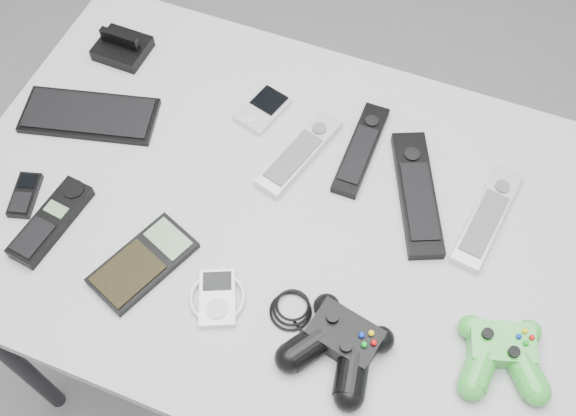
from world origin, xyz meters
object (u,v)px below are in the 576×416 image
at_px(pda, 263,109).
at_px(mp3_player, 217,298).
at_px(cordless_handset, 51,221).
at_px(desk, 296,235).
at_px(controller_black, 339,344).
at_px(controller_green, 502,353).
at_px(remote_silver_a, 300,153).
at_px(pda_keyboard, 89,115).
at_px(remote_silver_b, 487,217).
at_px(remote_black_a, 361,149).
at_px(mobile_phone, 25,195).
at_px(calculator, 143,263).
at_px(remote_black_b, 417,193).

relative_size(pda, mp3_player, 1.07).
distance_m(cordless_handset, mp3_player, 0.31).
bearing_deg(mp3_player, desk, 47.95).
height_order(controller_black, controller_green, controller_black).
height_order(remote_silver_a, cordless_handset, cordless_handset).
height_order(pda_keyboard, cordless_handset, cordless_handset).
xyz_separation_m(desk, remote_silver_b, (0.29, 0.11, 0.08)).
bearing_deg(controller_green, mp3_player, 172.41).
relative_size(desk, controller_green, 8.22).
bearing_deg(remote_black_a, pda_keyboard, -167.63).
bearing_deg(mobile_phone, controller_green, -15.07).
distance_m(cordless_handset, calculator, 0.17).
bearing_deg(remote_black_b, remote_black_a, 131.86).
height_order(remote_black_a, mobile_phone, remote_black_a).
distance_m(remote_black_a, controller_green, 0.42).
distance_m(desk, calculator, 0.27).
xyz_separation_m(desk, pda_keyboard, (-0.42, 0.05, 0.07)).
xyz_separation_m(remote_black_b, controller_black, (-0.03, -0.30, 0.01)).
bearing_deg(mp3_player, remote_silver_b, 15.33).
bearing_deg(remote_black_a, cordless_handset, -142.73).
relative_size(pda_keyboard, controller_green, 1.72).
bearing_deg(calculator, mp3_player, 16.84).
bearing_deg(mobile_phone, calculator, -25.54).
distance_m(pda_keyboard, controller_green, 0.81).
bearing_deg(calculator, pda_keyboard, 156.87).
bearing_deg(calculator, controller_green, 27.50).
distance_m(remote_black_a, mobile_phone, 0.58).
xyz_separation_m(pda, remote_silver_a, (0.10, -0.07, 0.00)).
bearing_deg(pda, mp3_player, -62.70).
xyz_separation_m(desk, controller_black, (0.14, -0.19, 0.09)).
bearing_deg(remote_silver_a, mp3_player, -78.51).
height_order(pda_keyboard, pda, same).
height_order(remote_black_b, controller_green, controller_green).
height_order(remote_silver_b, controller_black, controller_black).
bearing_deg(pda, desk, -37.70).
xyz_separation_m(remote_silver_a, remote_black_b, (0.21, -0.00, 0.00)).
height_order(mobile_phone, calculator, calculator).
height_order(remote_black_a, calculator, remote_black_a).
bearing_deg(controller_black, remote_silver_b, 74.65).
distance_m(remote_black_a, remote_silver_b, 0.24).
distance_m(pda_keyboard, remote_silver_a, 0.39).
distance_m(pda, controller_green, 0.59).
relative_size(desk, remote_silver_a, 5.94).
xyz_separation_m(cordless_handset, controller_green, (0.73, 0.05, 0.01)).
bearing_deg(pda, controller_black, -38.07).
bearing_deg(remote_black_b, calculator, -166.19).
xyz_separation_m(calculator, controller_green, (0.56, 0.06, 0.01)).
bearing_deg(remote_silver_a, controller_green, -14.41).
xyz_separation_m(mp3_player, controller_green, (0.42, 0.07, 0.01)).
height_order(pda, remote_silver_a, remote_silver_a).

